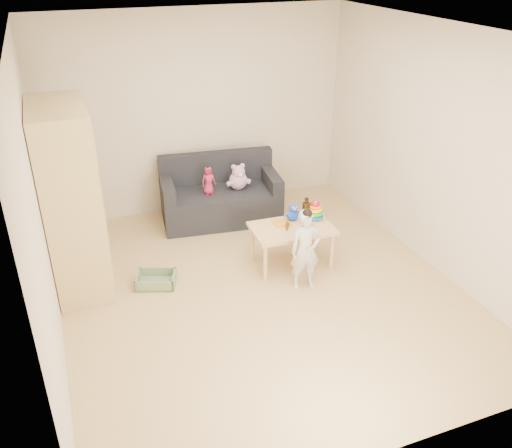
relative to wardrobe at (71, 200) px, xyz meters
name	(u,v)px	position (x,y,z in m)	size (l,w,h in m)	color
room	(261,176)	(1.72, -0.84, 0.33)	(4.50, 4.50, 4.50)	tan
wardrobe	(71,200)	(0.00, 0.00, 0.00)	(0.54, 1.08, 1.94)	#D0BB72
sofa	(221,205)	(1.84, 0.86, -0.76)	(1.50, 0.75, 0.42)	black
play_table	(291,245)	(2.24, -0.48, -0.73)	(0.90, 0.57, 0.47)	#EAB380
storage_bin	(156,279)	(0.71, -0.35, -0.91)	(0.41, 0.31, 0.12)	gray
toddler	(305,251)	(2.18, -0.95, -0.54)	(0.32, 0.21, 0.86)	silver
pink_bear	(238,179)	(2.07, 0.81, -0.40)	(0.25, 0.22, 0.29)	#C692B3
doll	(209,181)	(1.67, 0.80, -0.37)	(0.18, 0.12, 0.36)	#B72249
ring_stacker	(315,213)	(2.55, -0.41, -0.41)	(0.20, 0.20, 0.23)	#ECA30C
brown_bottle	(306,210)	(2.47, -0.36, -0.39)	(0.09, 0.09, 0.26)	black
blue_plush	(293,212)	(2.32, -0.33, -0.39)	(0.18, 0.14, 0.21)	#1C53FF
wooden_figure	(287,226)	(2.16, -0.54, -0.44)	(0.05, 0.04, 0.12)	brown
yellow_book	(282,223)	(2.17, -0.36, -0.49)	(0.18, 0.18, 0.01)	orange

